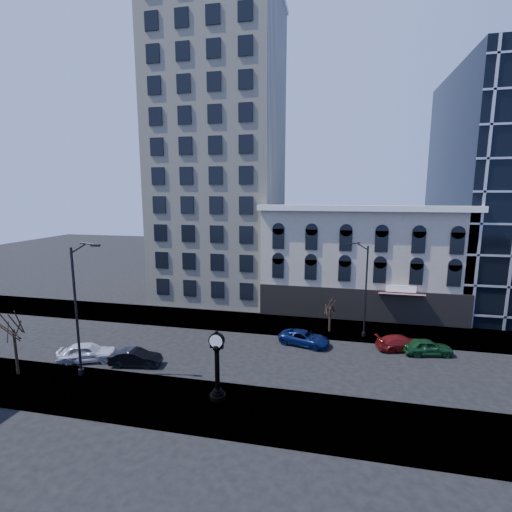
% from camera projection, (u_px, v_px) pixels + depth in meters
% --- Properties ---
extents(ground, '(160.00, 160.00, 0.00)m').
position_uv_depth(ground, '(224.00, 353.00, 32.17)').
color(ground, black).
rests_on(ground, ground).
extents(sidewalk_far, '(160.00, 6.00, 0.12)m').
position_uv_depth(sidewalk_far, '(246.00, 322.00, 39.87)').
color(sidewalk_far, gray).
rests_on(sidewalk_far, ground).
extents(sidewalk_near, '(160.00, 6.00, 0.12)m').
position_uv_depth(sidewalk_near, '(188.00, 403.00, 24.45)').
color(sidewalk_near, gray).
rests_on(sidewalk_near, ground).
extents(cream_tower, '(15.90, 15.40, 42.50)m').
position_uv_depth(cream_tower, '(220.00, 150.00, 48.41)').
color(cream_tower, beige).
rests_on(cream_tower, ground).
extents(victorian_row, '(22.60, 11.19, 12.50)m').
position_uv_depth(victorian_row, '(359.00, 259.00, 43.96)').
color(victorian_row, '#B3A993').
rests_on(victorian_row, ground).
extents(street_clock, '(1.09, 1.09, 4.81)m').
position_uv_depth(street_clock, '(217.00, 368.00, 24.52)').
color(street_clock, black).
rests_on(street_clock, sidewalk_near).
extents(street_lamp_near, '(2.68, 0.54, 10.36)m').
position_uv_depth(street_lamp_near, '(83.00, 274.00, 26.76)').
color(street_lamp_near, black).
rests_on(street_lamp_near, sidewalk_near).
extents(street_lamp_far, '(2.29, 1.14, 9.34)m').
position_uv_depth(street_lamp_far, '(360.00, 265.00, 34.43)').
color(street_lamp_far, black).
rests_on(street_lamp_far, sidewalk_far).
extents(bare_tree_near, '(3.34, 3.34, 5.73)m').
position_uv_depth(bare_tree_near, '(12.00, 320.00, 27.56)').
color(bare_tree_near, black).
rests_on(bare_tree_near, sidewalk_near).
extents(bare_tree_far, '(2.23, 2.23, 3.83)m').
position_uv_depth(bare_tree_far, '(330.00, 303.00, 36.55)').
color(bare_tree_far, black).
rests_on(bare_tree_far, sidewalk_far).
extents(car_near_a, '(4.90, 3.37, 1.55)m').
position_uv_depth(car_near_a, '(87.00, 352.00, 30.62)').
color(car_near_a, silver).
rests_on(car_near_a, ground).
extents(car_near_b, '(4.25, 2.05, 1.34)m').
position_uv_depth(car_near_b, '(136.00, 358.00, 29.79)').
color(car_near_b, black).
rests_on(car_near_b, ground).
extents(car_far_a, '(5.00, 3.22, 1.28)m').
position_uv_depth(car_far_a, '(304.00, 338.00, 33.92)').
color(car_far_a, '#0C194C').
rests_on(car_far_a, ground).
extents(car_far_b, '(4.78, 2.90, 1.30)m').
position_uv_depth(car_far_b, '(402.00, 343.00, 32.77)').
color(car_far_b, maroon).
rests_on(car_far_b, ground).
extents(car_far_c, '(4.32, 2.38, 1.39)m').
position_uv_depth(car_far_c, '(427.00, 347.00, 31.81)').
color(car_far_c, '#143F1E').
rests_on(car_far_c, ground).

